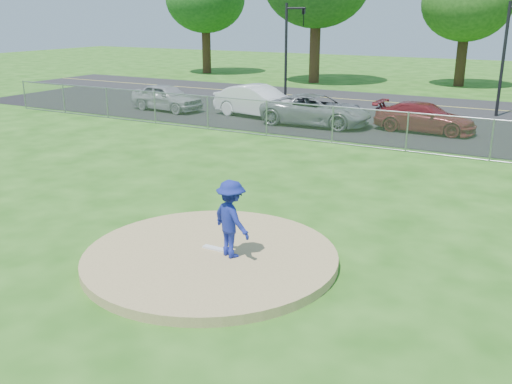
{
  "coord_description": "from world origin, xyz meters",
  "views": [
    {
      "loc": [
        6.23,
        -9.29,
        5.07
      ],
      "look_at": [
        0.0,
        2.0,
        1.0
      ],
      "focal_mm": 40.0,
      "sensor_mm": 36.0,
      "label": 1
    }
  ],
  "objects_px": {
    "parked_car_white": "(259,101)",
    "parked_car_gray": "(316,110)",
    "pitcher": "(231,219)",
    "traffic_signal_left": "(290,43)",
    "parked_car_silver": "(167,97)",
    "traffic_cone": "(284,115)",
    "parked_car_darkred": "(425,117)"
  },
  "relations": [
    {
      "from": "pitcher",
      "to": "traffic_cone",
      "type": "xyz_separation_m",
      "value": [
        -6.25,
        15.17,
        -0.66
      ]
    },
    {
      "from": "pitcher",
      "to": "parked_car_silver",
      "type": "xyz_separation_m",
      "value": [
        -13.29,
        15.19,
        -0.3
      ]
    },
    {
      "from": "parked_car_white",
      "to": "traffic_signal_left",
      "type": "bearing_deg",
      "value": 21.37
    },
    {
      "from": "pitcher",
      "to": "traffic_signal_left",
      "type": "bearing_deg",
      "value": -43.0
    },
    {
      "from": "traffic_signal_left",
      "to": "traffic_cone",
      "type": "height_order",
      "value": "traffic_signal_left"
    },
    {
      "from": "traffic_cone",
      "to": "parked_car_darkred",
      "type": "xyz_separation_m",
      "value": [
        6.48,
        0.86,
        0.29
      ]
    },
    {
      "from": "traffic_signal_left",
      "to": "pitcher",
      "type": "relative_size",
      "value": 3.41
    },
    {
      "from": "traffic_signal_left",
      "to": "parked_car_white",
      "type": "height_order",
      "value": "traffic_signal_left"
    },
    {
      "from": "traffic_signal_left",
      "to": "traffic_cone",
      "type": "distance_m",
      "value": 7.96
    },
    {
      "from": "pitcher",
      "to": "parked_car_darkred",
      "type": "relative_size",
      "value": 0.37
    },
    {
      "from": "parked_car_white",
      "to": "parked_car_gray",
      "type": "distance_m",
      "value": 3.5
    },
    {
      "from": "pitcher",
      "to": "parked_car_white",
      "type": "height_order",
      "value": "pitcher"
    },
    {
      "from": "traffic_signal_left",
      "to": "parked_car_white",
      "type": "xyz_separation_m",
      "value": [
        1.22,
        -6.06,
        -2.57
      ]
    },
    {
      "from": "pitcher",
      "to": "parked_car_gray",
      "type": "height_order",
      "value": "pitcher"
    },
    {
      "from": "pitcher",
      "to": "parked_car_white",
      "type": "relative_size",
      "value": 0.34
    },
    {
      "from": "pitcher",
      "to": "parked_car_silver",
      "type": "distance_m",
      "value": 20.19
    },
    {
      "from": "traffic_cone",
      "to": "parked_car_gray",
      "type": "distance_m",
      "value": 1.7
    },
    {
      "from": "parked_car_white",
      "to": "traffic_cone",
      "type": "bearing_deg",
      "value": -101.03
    },
    {
      "from": "parked_car_gray",
      "to": "parked_car_darkred",
      "type": "xyz_separation_m",
      "value": [
        4.82,
        0.85,
        -0.07
      ]
    },
    {
      "from": "parked_car_silver",
      "to": "traffic_signal_left",
      "type": "bearing_deg",
      "value": -25.41
    },
    {
      "from": "pitcher",
      "to": "parked_car_gray",
      "type": "relative_size",
      "value": 0.32
    },
    {
      "from": "parked_car_darkred",
      "to": "parked_car_gray",
      "type": "bearing_deg",
      "value": 102.21
    },
    {
      "from": "parked_car_gray",
      "to": "traffic_cone",
      "type": "bearing_deg",
      "value": 87.76
    },
    {
      "from": "traffic_signal_left",
      "to": "parked_car_white",
      "type": "relative_size",
      "value": 1.17
    },
    {
      "from": "parked_car_white",
      "to": "parked_car_gray",
      "type": "bearing_deg",
      "value": -91.08
    },
    {
      "from": "traffic_cone",
      "to": "parked_car_white",
      "type": "xyz_separation_m",
      "value": [
        -1.77,
        0.68,
        0.44
      ]
    },
    {
      "from": "parked_car_white",
      "to": "parked_car_silver",
      "type": "bearing_deg",
      "value": 107.11
    },
    {
      "from": "parked_car_silver",
      "to": "parked_car_darkred",
      "type": "height_order",
      "value": "parked_car_silver"
    },
    {
      "from": "traffic_signal_left",
      "to": "parked_car_gray",
      "type": "distance_m",
      "value": 8.6
    },
    {
      "from": "parked_car_silver",
      "to": "parked_car_gray",
      "type": "relative_size",
      "value": 0.81
    },
    {
      "from": "traffic_signal_left",
      "to": "parked_car_silver",
      "type": "distance_m",
      "value": 8.28
    },
    {
      "from": "parked_car_darkred",
      "to": "traffic_cone",
      "type": "bearing_deg",
      "value": 99.72
    }
  ]
}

